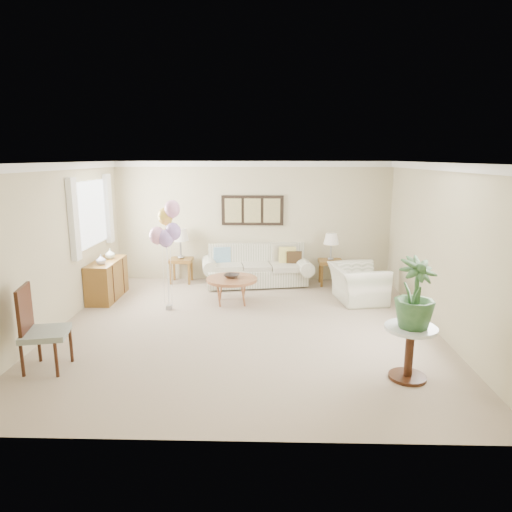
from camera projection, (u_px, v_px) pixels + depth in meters
The scene contains 18 objects.
ground_plane at pixel (246, 328), 7.32m from camera, with size 6.00×6.00×0.00m, color tan.
room_shell at pixel (239, 227), 7.07m from camera, with size 6.04×6.04×2.60m.
wall_art_triptych at pixel (252, 210), 9.89m from camera, with size 1.35×0.06×0.65m.
sofa at pixel (257, 269), 9.77m from camera, with size 2.44×1.20×0.85m.
end_table_left at pixel (181, 262), 9.89m from camera, with size 0.49×0.44×0.53m.
end_table_right at pixel (330, 264), 9.71m from camera, with size 0.50×0.45×0.54m.
lamp_left at pixel (180, 236), 9.77m from camera, with size 0.37×0.37×0.65m.
lamp_right at pixel (331, 240), 9.59m from camera, with size 0.33×0.33×0.58m.
coffee_table at pixel (232, 280), 8.48m from camera, with size 0.95×0.95×0.48m.
decor_bowl at pixel (232, 276), 8.49m from camera, with size 0.28×0.28×0.07m, color #2B231F.
armchair at pixel (358, 284), 8.62m from camera, with size 1.05×0.92×0.69m, color silver.
side_table at pixel (410, 339), 5.53m from camera, with size 0.63×0.63×0.68m.
potted_plant at pixel (415, 293), 5.38m from camera, with size 0.48×0.48×0.85m, color #28502A.
accent_chair at pixel (38, 327), 5.78m from camera, with size 0.64×0.64×1.10m.
credenza at pixel (107, 280), 8.79m from camera, with size 0.46×1.20×0.74m.
vase_white at pixel (101, 260), 8.41m from camera, with size 0.18×0.18×0.18m, color #B8B8CF.
vase_sage at pixel (110, 254), 8.89m from camera, with size 0.19×0.19×0.19m, color beige.
balloon_cluster at pixel (167, 228), 7.90m from camera, with size 0.54×0.54×1.96m.
Camera 1 is at (0.35, -6.91, 2.68)m, focal length 32.00 mm.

